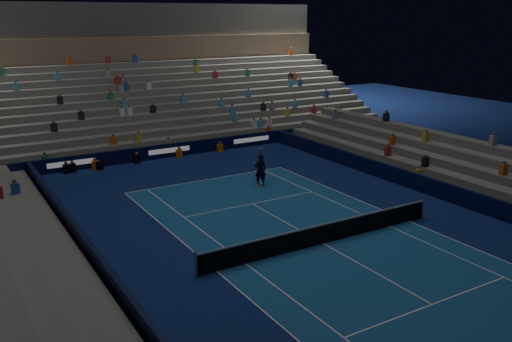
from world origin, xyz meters
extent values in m
plane|color=#0C194D|center=(0.00, 0.00, 0.00)|extent=(90.00, 90.00, 0.00)
cube|color=navy|center=(0.00, 0.00, 0.01)|extent=(10.97, 23.77, 0.01)
cube|color=black|center=(0.00, 18.50, 0.50)|extent=(44.00, 0.25, 1.00)
cube|color=black|center=(9.70, 0.00, 0.50)|extent=(0.25, 37.00, 1.00)
cube|color=black|center=(-9.70, 0.00, 0.50)|extent=(0.25, 37.00, 1.00)
cube|color=slate|center=(0.00, 19.50, 0.25)|extent=(44.00, 1.00, 0.50)
cube|color=slate|center=(0.00, 20.50, 0.50)|extent=(44.00, 1.00, 1.00)
cube|color=slate|center=(0.00, 21.50, 0.75)|extent=(44.00, 1.00, 1.50)
cube|color=slate|center=(0.00, 22.50, 1.00)|extent=(44.00, 1.00, 2.00)
cube|color=slate|center=(0.00, 23.50, 1.25)|extent=(44.00, 1.00, 2.50)
cube|color=slate|center=(0.00, 24.50, 1.50)|extent=(44.00, 1.00, 3.00)
cube|color=slate|center=(0.00, 25.50, 1.75)|extent=(44.00, 1.00, 3.50)
cube|color=slate|center=(0.00, 26.50, 2.00)|extent=(44.00, 1.00, 4.00)
cube|color=slate|center=(0.00, 27.50, 2.25)|extent=(44.00, 1.00, 4.50)
cube|color=slate|center=(0.00, 28.50, 2.50)|extent=(44.00, 1.00, 5.00)
cube|color=slate|center=(0.00, 29.50, 2.75)|extent=(44.00, 1.00, 5.50)
cube|color=slate|center=(0.00, 30.50, 3.00)|extent=(44.00, 1.00, 6.00)
cube|color=#80694F|center=(0.00, 31.60, 7.10)|extent=(44.00, 0.60, 2.20)
cube|color=#464644|center=(0.00, 33.00, 9.70)|extent=(44.00, 2.40, 3.00)
cube|color=#62625E|center=(10.50, 0.00, 0.25)|extent=(1.00, 37.00, 0.50)
cube|color=#62625E|center=(11.50, 0.00, 0.50)|extent=(1.00, 37.00, 1.00)
cube|color=#62625E|center=(12.50, 0.00, 0.75)|extent=(1.00, 37.00, 1.50)
cube|color=#62625E|center=(13.50, 0.00, 1.00)|extent=(1.00, 37.00, 2.00)
cube|color=#5F605B|center=(-10.50, 0.00, 0.25)|extent=(1.00, 37.00, 0.50)
cube|color=#5F605B|center=(-11.50, 0.00, 0.50)|extent=(1.00, 37.00, 1.00)
cube|color=#5F605B|center=(-12.50, 0.00, 0.75)|extent=(1.00, 37.00, 1.50)
cube|color=#5F605B|center=(-13.50, 0.00, 1.00)|extent=(1.00, 37.00, 2.00)
cylinder|color=#B2B2B7|center=(-6.40, 0.00, 0.55)|extent=(0.10, 0.10, 1.10)
cylinder|color=#B2B2B7|center=(6.40, 0.00, 0.55)|extent=(0.10, 0.10, 1.10)
cube|color=black|center=(0.00, 0.00, 0.45)|extent=(12.80, 0.03, 0.90)
cube|color=white|center=(0.00, 0.00, 0.94)|extent=(12.80, 0.04, 0.08)
imported|color=black|center=(2.11, 9.00, 1.00)|extent=(0.82, 0.64, 1.99)
cube|color=black|center=(-5.32, 17.88, 0.28)|extent=(0.58, 0.64, 0.57)
cylinder|color=black|center=(-5.32, 17.44, 0.46)|extent=(0.27, 0.38, 0.16)
camera|label=1|loc=(-14.56, -18.23, 10.08)|focal=38.27mm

